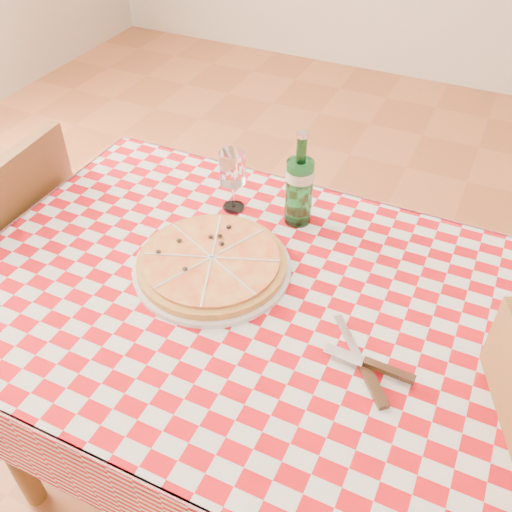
% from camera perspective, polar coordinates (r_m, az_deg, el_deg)
% --- Properties ---
extents(dining_table, '(1.20, 0.80, 0.75)m').
position_cam_1_polar(dining_table, '(1.30, -0.33, -7.09)').
color(dining_table, brown).
rests_on(dining_table, ground).
extents(tablecloth, '(1.30, 0.90, 0.01)m').
position_cam_1_polar(tablecloth, '(1.23, -0.35, -4.17)').
color(tablecloth, '#B10A12').
rests_on(tablecloth, dining_table).
extents(chair_far, '(0.43, 0.43, 0.89)m').
position_cam_1_polar(chair_far, '(1.82, -23.00, -0.71)').
color(chair_far, brown).
rests_on(chair_far, ground).
extents(pizza_plate, '(0.46, 0.46, 0.05)m').
position_cam_1_polar(pizza_plate, '(1.28, -4.44, -0.60)').
color(pizza_plate, '#C18140').
rests_on(pizza_plate, tablecloth).
extents(water_bottle, '(0.08, 0.08, 0.25)m').
position_cam_1_polar(water_bottle, '(1.36, 4.39, 7.71)').
color(water_bottle, '#19642B').
rests_on(water_bottle, tablecloth).
extents(wine_glass, '(0.08, 0.08, 0.16)m').
position_cam_1_polar(wine_glass, '(1.42, -2.33, 7.50)').
color(wine_glass, white).
rests_on(wine_glass, tablecloth).
extents(cutlery, '(0.31, 0.28, 0.03)m').
position_cam_1_polar(cutlery, '(1.11, 10.69, -10.45)').
color(cutlery, silver).
rests_on(cutlery, tablecloth).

